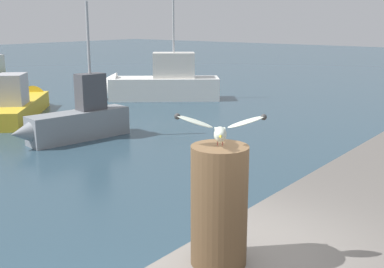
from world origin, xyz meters
name	(u,v)px	position (x,y,z in m)	size (l,w,h in m)	color
mooring_post	(219,206)	(0.13, -0.37, 2.05)	(0.41, 0.41, 0.89)	#4C3823
seagull	(220,129)	(0.13, -0.37, 2.62)	(0.46, 0.57, 0.23)	#C66960
boat_white	(153,84)	(12.57, 11.79, 0.67)	(4.69, 5.20, 5.05)	silver
boat_grey	(75,120)	(5.89, 8.64, 0.57)	(3.55, 1.25, 3.86)	gray
boat_yellow	(22,103)	(7.04, 13.09, 0.44)	(4.79, 4.63, 1.80)	yellow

